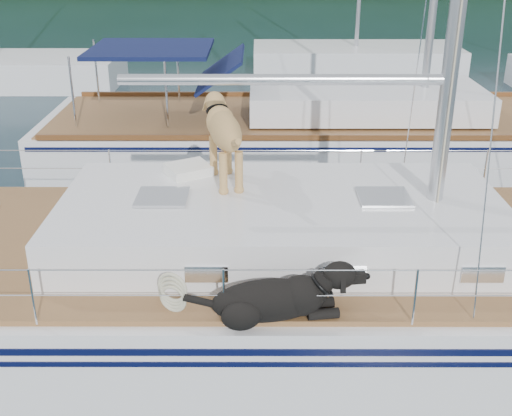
{
  "coord_description": "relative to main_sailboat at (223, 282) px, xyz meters",
  "views": [
    {
      "loc": [
        0.51,
        -6.94,
        4.71
      ],
      "look_at": [
        0.5,
        0.2,
        1.6
      ],
      "focal_mm": 45.0,
      "sensor_mm": 36.0,
      "label": 1
    }
  ],
  "objects": [
    {
      "name": "ground",
      "position": [
        -0.09,
        0.0,
        -0.68
      ],
      "size": [
        120.0,
        120.0,
        0.0
      ],
      "primitive_type": "plane",
      "color": "black",
      "rests_on": "ground"
    },
    {
      "name": "main_sailboat",
      "position": [
        0.0,
        0.0,
        0.0
      ],
      "size": [
        12.0,
        3.9,
        14.01
      ],
      "color": "white",
      "rests_on": "ground"
    },
    {
      "name": "neighbor_sailboat",
      "position": [
        1.59,
        6.19,
        -0.06
      ],
      "size": [
        11.0,
        3.5,
        13.3
      ],
      "color": "white",
      "rests_on": "ground"
    },
    {
      "name": "bg_boat_center",
      "position": [
        3.91,
        16.0,
        -0.23
      ],
      "size": [
        7.2,
        3.0,
        11.65
      ],
      "color": "white",
      "rests_on": "ground"
    }
  ]
}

